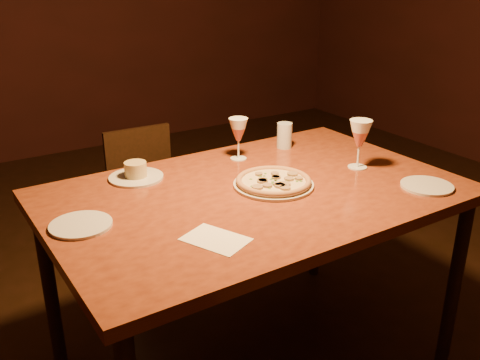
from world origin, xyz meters
TOP-DOWN VIEW (x-y plane):
  - dining_table at (-0.10, 0.20)m, footprint 1.55×1.01m
  - chair_far at (-0.11, 1.24)m, footprint 0.39×0.39m
  - pizza_plate at (-0.02, 0.20)m, footprint 0.31×0.31m
  - ramekin_saucer at (-0.43, 0.55)m, footprint 0.21×0.21m
  - wine_glass_far at (0.03, 0.53)m, footprint 0.08×0.08m
  - wine_glass_right at (0.40, 0.17)m, footprint 0.09×0.09m
  - water_tumbler at (0.30, 0.55)m, footprint 0.07×0.07m
  - side_plate_left at (-0.74, 0.26)m, footprint 0.20×0.20m
  - side_plate_near at (0.47, -0.13)m, footprint 0.20×0.20m
  - menu_card at (-0.42, -0.06)m, footprint 0.20×0.23m

SIDE VIEW (x-z plane):
  - chair_far at x=-0.11m, z-range 0.05..0.83m
  - dining_table at x=-0.10m, z-range 0.34..1.17m
  - menu_card at x=-0.42m, z-range 0.83..0.83m
  - side_plate_near at x=0.47m, z-range 0.83..0.84m
  - side_plate_left at x=-0.74m, z-range 0.83..0.84m
  - pizza_plate at x=-0.02m, z-range 0.83..0.86m
  - ramekin_saucer at x=-0.43m, z-range 0.81..0.88m
  - water_tumbler at x=0.30m, z-range 0.83..0.94m
  - wine_glass_far at x=0.03m, z-range 0.83..1.01m
  - wine_glass_right at x=0.40m, z-range 0.83..1.03m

